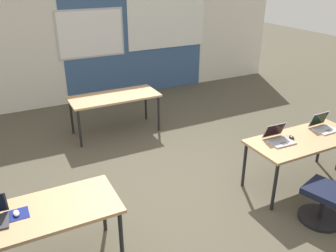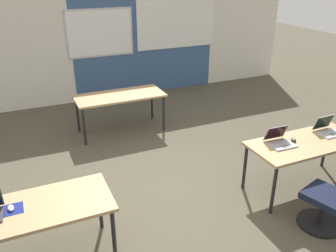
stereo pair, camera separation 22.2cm
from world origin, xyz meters
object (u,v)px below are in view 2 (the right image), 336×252
desk_far_center (120,98)px  mouse_near_left_end (11,208)px  desk_near_left (29,214)px  laptop_near_right_inner (280,141)px  mouse_near_right_inner (294,140)px  desk_near_right (306,146)px  chair_near_right_inner (330,202)px  laptop_near_right_end (328,130)px

desk_far_center → mouse_near_left_end: bearing=-124.7°
desk_near_left → mouse_near_left_end: mouse_near_left_end is taller
desk_far_center → laptop_near_right_inner: 3.04m
mouse_near_right_inner → mouse_near_left_end: bearing=-179.5°
desk_near_right → mouse_near_left_end: size_ratio=15.30×
chair_near_right_inner → laptop_near_right_end: size_ratio=2.73×
chair_near_right_inner → desk_far_center: bearing=-85.4°
laptop_near_right_inner → chair_near_right_inner: (0.06, -0.88, -0.39)m
laptop_near_right_inner → laptop_near_right_end: 0.84m
desk_near_right → desk_far_center: bearing=122.0°
laptop_near_right_inner → laptop_near_right_end: bearing=2.2°
mouse_near_right_inner → mouse_near_left_end: size_ratio=1.06×
desk_near_left → laptop_near_right_inner: bearing=1.7°
laptop_near_right_inner → chair_near_right_inner: size_ratio=0.37×
desk_far_center → desk_near_right: bearing=-58.0°
desk_near_left → desk_far_center: size_ratio=1.00×
chair_near_right_inner → mouse_near_left_end: size_ratio=8.79×
laptop_near_right_inner → desk_near_right: bearing=-11.8°
desk_near_right → desk_far_center: same height
mouse_near_right_inner → desk_far_center: bearing=120.3°
desk_far_center → mouse_near_left_end: (-1.90, -2.75, 0.08)m
desk_far_center → chair_near_right_inner: 3.87m
laptop_near_right_end → laptop_near_right_inner: bearing=178.8°
mouse_near_left_end → chair_near_right_inner: bearing=-14.0°
desk_far_center → laptop_near_right_end: size_ratio=4.75×
desk_near_right → mouse_near_left_end: bearing=179.2°
chair_near_right_inner → mouse_near_left_end: chair_near_right_inner is taller
desk_near_left → desk_near_right: 3.50m
laptop_near_right_inner → mouse_near_right_inner: 0.22m
mouse_near_left_end → desk_near_right: bearing=-0.8°
laptop_near_right_end → desk_near_left: bearing=-179.9°
laptop_near_right_inner → laptop_near_right_end: size_ratio=1.01×
laptop_near_right_end → chair_near_right_inner: bearing=-132.8°
laptop_near_right_inner → laptop_near_right_end: laptop_near_right_end is taller
laptop_near_right_inner → desk_far_center: bearing=118.9°
mouse_near_right_inner → laptop_near_right_end: 0.62m
mouse_near_right_inner → mouse_near_left_end: (-3.49, -0.03, 0.00)m
laptop_near_right_inner → mouse_near_left_end: bearing=-177.1°
desk_near_left → laptop_near_right_inner: 3.12m
laptop_near_right_inner → mouse_near_right_inner: bearing=-1.9°
desk_near_left → chair_near_right_inner: size_ratio=1.74×
desk_near_left → desk_far_center: 3.30m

